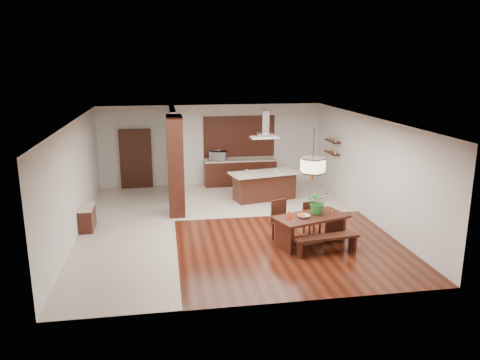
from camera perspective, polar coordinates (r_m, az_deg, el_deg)
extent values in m
plane|color=#341209|center=(13.04, -1.31, -5.39)|extent=(9.00, 9.00, 0.00)
cube|color=white|center=(12.38, -1.38, 7.37)|extent=(8.00, 9.00, 0.04)
cube|color=silver|center=(17.01, -3.48, 4.27)|extent=(8.00, 0.04, 2.90)
cube|color=silver|center=(8.38, 3.01, -6.18)|extent=(8.00, 0.04, 2.90)
cube|color=silver|center=(12.72, -19.48, 0.10)|extent=(0.04, 9.00, 2.90)
cube|color=silver|center=(13.76, 15.39, 1.42)|extent=(0.04, 9.00, 2.90)
cube|color=beige|center=(12.97, -13.49, -5.88)|extent=(2.50, 9.00, 0.01)
cube|color=beige|center=(15.59, 1.95, -2.08)|extent=(5.50, 4.00, 0.01)
cube|color=#37170D|center=(12.38, -1.38, 7.30)|extent=(8.00, 9.00, 0.02)
cube|color=black|center=(13.69, -7.87, 1.74)|extent=(0.45, 1.00, 2.90)
cube|color=silver|center=(15.75, -8.10, 3.36)|extent=(0.18, 2.40, 2.90)
cube|color=black|center=(13.18, -18.12, -4.45)|extent=(0.37, 0.88, 0.63)
cube|color=black|center=(16.93, -12.56, 2.53)|extent=(1.10, 0.20, 2.10)
cube|color=black|center=(17.05, 0.02, 0.89)|extent=(2.60, 0.60, 0.90)
cube|color=beige|center=(16.95, 0.02, 2.45)|extent=(2.60, 0.62, 0.05)
cube|color=#9D5E2F|center=(17.05, -0.12, 5.34)|extent=(2.60, 0.08, 1.50)
cube|color=black|center=(16.07, 11.14, 3.26)|extent=(0.26, 0.90, 0.04)
cube|color=black|center=(16.00, 11.20, 4.67)|extent=(0.26, 0.90, 0.04)
cube|color=black|center=(11.52, 8.63, -4.49)|extent=(1.96, 1.39, 0.06)
cube|color=black|center=(11.24, 5.36, -6.88)|extent=(0.29, 0.70, 0.68)
cube|color=black|center=(12.09, 11.53, -5.57)|extent=(0.29, 0.70, 0.68)
imported|color=#287A2C|center=(11.61, 9.49, -2.67)|extent=(0.64, 0.58, 0.60)
imported|color=beige|center=(11.35, 7.78, -4.40)|extent=(0.35, 0.35, 0.07)
cone|color=red|center=(11.23, 6.00, -4.19)|extent=(0.15, 0.15, 0.20)
cylinder|color=gold|center=(11.71, 11.11, -3.89)|extent=(0.08, 0.08, 0.10)
cube|color=black|center=(15.24, 2.98, -0.79)|extent=(2.05, 1.12, 0.87)
cube|color=beige|center=(15.08, 3.04, 0.85)|extent=(2.39, 1.42, 0.05)
imported|color=silver|center=(15.13, 4.49, 1.14)|extent=(0.11, 0.11, 0.09)
imported|color=silver|center=(16.78, -2.68, 2.98)|extent=(0.69, 0.57, 0.33)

